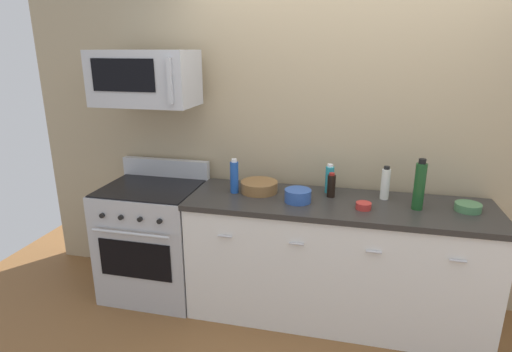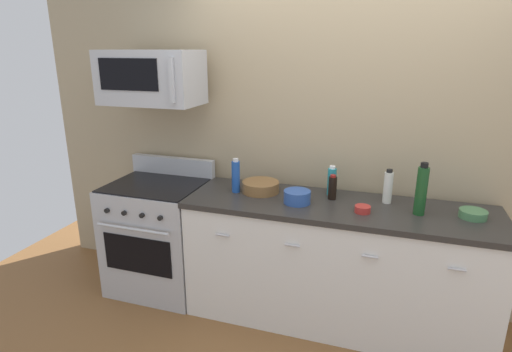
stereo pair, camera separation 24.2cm
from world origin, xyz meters
The scene contains 14 objects.
ground_plane centered at (0.00, 0.00, 0.00)m, with size 6.29×6.29×0.00m, color brown.
back_wall centered at (0.00, 0.41, 1.35)m, with size 5.24×0.10×2.70m, color tan.
counter_unit centered at (0.00, 0.00, 0.46)m, with size 2.15×0.66×0.92m.
range_oven centered at (-1.45, 0.00, 0.47)m, with size 0.76×0.69×1.07m.
microwave centered at (-1.45, 0.05, 1.75)m, with size 0.74×0.44×0.40m.
bottle_soda_blue centered at (-0.77, 0.03, 1.04)m, with size 0.06×0.06×0.26m.
bottle_dish_soap centered at (-0.08, 0.19, 1.03)m, with size 0.06×0.06×0.22m.
bottle_wine_green centered at (0.52, -0.01, 1.09)m, with size 0.07×0.07×0.35m.
bottle_soy_sauce_dark centered at (-0.06, 0.10, 1.01)m, with size 0.06×0.06×0.18m.
bottle_vinegar_white centered at (0.32, 0.15, 1.04)m, with size 0.06×0.06×0.24m.
bowl_red_small centered at (0.17, -0.09, 0.94)m, with size 0.10×0.10×0.05m.
bowl_green_glaze centered at (0.85, 0.04, 0.95)m, with size 0.17×0.17×0.05m.
bowl_blue_mixing centered at (-0.28, -0.06, 0.97)m, with size 0.19×0.19×0.09m.
bowl_wooden_salad centered at (-0.60, 0.08, 0.96)m, with size 0.28×0.28×0.08m.
Camera 1 is at (0.07, -2.81, 1.97)m, focal length 29.14 mm.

